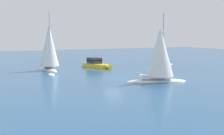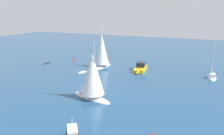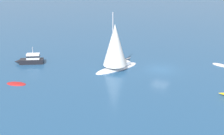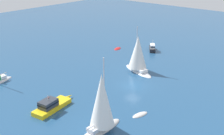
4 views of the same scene
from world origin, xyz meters
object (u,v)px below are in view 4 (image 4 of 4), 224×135
Objects in this scene: sloop at (138,55)px; motor_cruiser at (152,48)px; motor_cruiser_1 at (51,105)px; yacht at (102,105)px; dinghy at (118,49)px; tender at (140,115)px.

motor_cruiser is at bearing -49.81° from sloop.
motor_cruiser_1 is 0.85× the size of sloop.
yacht is at bearing 132.64° from sloop.
yacht is (13.09, -32.00, 2.87)m from motor_cruiser.
tender is at bearing -153.33° from dinghy.
tender is 12.84m from motor_cruiser_1.
motor_cruiser is at bearing -1.68° from motor_cruiser_1.
tender is at bearing -13.33° from yacht.
tender is at bearing 146.41° from sloop.
dinghy is 0.33× the size of sloop.
motor_cruiser is at bearing 24.18° from yacht.
motor_cruiser is 0.55× the size of motor_cruiser_1.
dinghy is at bearing 12.58° from motor_cruiser_1.
motor_cruiser_1 is at bearing 150.99° from motor_cruiser.
sloop reaches higher than tender.
motor_cruiser_1 is (-9.06, -0.92, -2.88)m from yacht.
motor_cruiser_1 is at bearing 97.74° from yacht.
sloop is (0.78, 20.24, 2.52)m from motor_cruiser_1.
motor_cruiser reaches higher than tender.
yacht is at bearing -2.77° from tender.
motor_cruiser_1 is (-10.73, -7.03, 0.67)m from tender.
sloop reaches higher than motor_cruiser_1.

